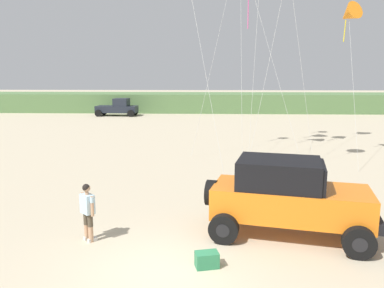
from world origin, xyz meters
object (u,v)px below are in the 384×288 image
Objects in this scene: person_watching at (88,209)px; cooler_box at (207,260)px; distant_pickup at (118,108)px; kite_orange_streamer at (349,15)px; jeep at (288,196)px.

person_watching reaches higher than cooler_box.
kite_orange_streamer is at bearing -51.19° from distant_pickup.
jeep is at bearing -115.01° from kite_orange_streamer.
jeep is 3.24m from cooler_box.
person_watching is at bearing -133.01° from kite_orange_streamer.
kite_orange_streamer is (5.08, 10.88, 6.58)m from jeep.
kite_orange_streamer reaches higher than cooler_box.
jeep is at bearing -68.99° from distant_pickup.
person_watching is 0.20× the size of kite_orange_streamer.
distant_pickup is at bearing 101.74° from person_watching.
distant_pickup is at bearing 128.81° from kite_orange_streamer.
jeep is 1.08× the size of distant_pickup.
person_watching is 2.98× the size of cooler_box.
person_watching is 3.70m from cooler_box.
kite_orange_streamer is (17.72, -22.03, 6.84)m from distant_pickup.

